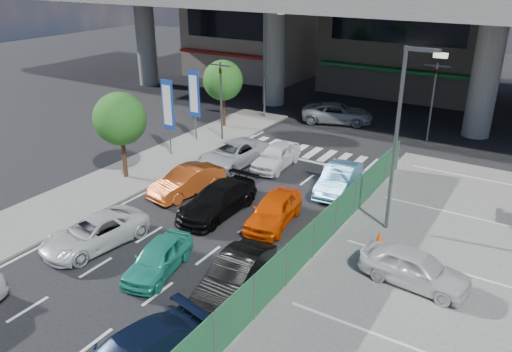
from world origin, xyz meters
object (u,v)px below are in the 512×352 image
Objects in this scene: signboard_far at (194,96)px; kei_truck_front_right at (339,179)px; street_lamp_left at (267,55)px; traffic_light_left at (221,82)px; taxi_teal_mid at (158,258)px; taxi_orange_right at (274,210)px; sedan_white_front_mid at (276,156)px; taxi_orange_left at (187,181)px; traffic_cone at (379,238)px; crossing_wagon_silver at (337,113)px; tree_near at (120,119)px; wagon_silver_front_left at (233,154)px; parked_sedan_white at (415,268)px; signboard_near at (168,107)px; tree_far at (223,80)px; street_lamp_right at (402,127)px; sedan_black_mid at (218,200)px; hatch_black_mid_right at (236,274)px; traffic_light_right at (435,83)px; sedan_white_mid_left at (95,232)px.

kei_truck_front_right is (11.23, -2.46, -2.37)m from signboard_far.
traffic_light_left is at bearing -88.80° from street_lamp_left.
taxi_teal_mid is at bearing -63.63° from traffic_light_left.
taxi_orange_right is 6.80m from sedan_white_front_mid.
traffic_cone is at bearing 10.57° from taxi_orange_left.
street_lamp_left reaches higher than crossing_wagon_silver.
taxi_orange_right is 0.97× the size of kei_truck_front_right.
wagon_silver_front_left is at bearing 50.31° from tree_near.
tree_near is 8.89m from sedan_white_front_mid.
tree_near is 17.02m from crossing_wagon_silver.
parked_sedan_white is at bearing -53.64° from kei_truck_front_right.
taxi_orange_left and kei_truck_front_right have the same top height.
crossing_wagon_silver is at bearing 90.20° from sedan_white_front_mid.
signboard_near is at bearing -82.41° from signboard_far.
street_lamp_left is 4.04m from tree_far.
street_lamp_right is 1.68× the size of sedan_black_mid.
hatch_black_mid_right is 12.20m from wagon_silver_front_left.
traffic_light_right is 21.71m from taxi_teal_mid.
parked_sedan_white is (3.71, -16.62, -3.20)m from traffic_light_right.
street_lamp_left reaches higher than traffic_cone.
taxi_teal_mid is 11.26m from wagon_silver_front_left.
taxi_teal_mid is 0.73× the size of wagon_silver_front_left.
sedan_white_mid_left is 6.06m from taxi_orange_left.
crossing_wagon_silver reaches higher than taxi_teal_mid.
tree_near is (0.20, -3.99, 0.32)m from signboard_near.
street_lamp_right is at bearing -168.20° from crossing_wagon_silver.
taxi_orange_left is at bearing 160.54° from sedan_black_mid.
tree_far is at bearing 146.61° from kei_truck_front_right.
kei_truck_front_right is 12.31m from crossing_wagon_silver.
traffic_light_left is at bearing 128.20° from crossing_wagon_silver.
tree_near is at bearing 140.46° from crossing_wagon_silver.
street_lamp_left is 1.95× the size of hatch_black_mid_right.
signboard_near reaches higher than parked_sedan_white.
signboard_far is 16.99m from hatch_black_mid_right.
taxi_teal_mid is (-4.80, -20.91, -3.32)m from traffic_light_right.
tree_near is at bearing 148.23° from hatch_black_mid_right.
tree_near is 1.00× the size of tree_far.
sedan_white_mid_left is 5.72m from sedan_black_mid.
signboard_near is 11.02m from sedan_white_mid_left.
street_lamp_right reaches higher than parked_sedan_white.
parked_sedan_white is at bearing -60.71° from street_lamp_right.
crossing_wagon_silver is (6.50, 5.32, -2.67)m from tree_far.
hatch_black_mid_right is (-1.64, -20.31, -3.26)m from traffic_light_right.
street_lamp_right is 10.40× the size of traffic_cone.
taxi_orange_right is at bearing 11.74° from sedan_black_mid.
tree_far is 0.93× the size of crossing_wagon_silver.
taxi_orange_right is at bearing 60.11° from taxi_teal_mid.
signboard_near is at bearing 116.38° from taxi_teal_mid.
tree_far reaches higher than sedan_white_mid_left.
street_lamp_right is at bearing 38.47° from taxi_teal_mid.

